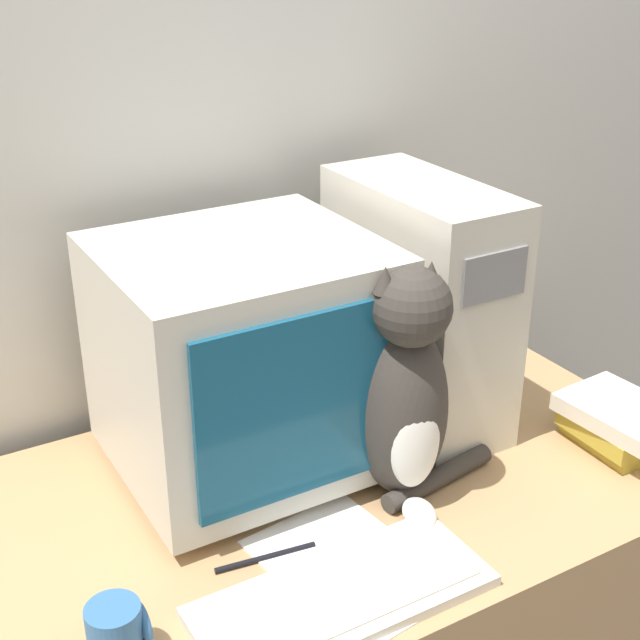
# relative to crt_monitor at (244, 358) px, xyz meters

# --- Properties ---
(wall_back) EXTENTS (7.00, 0.05, 2.50)m
(wall_back) POSITION_rel_crt_monitor_xyz_m (0.02, 0.31, 0.32)
(wall_back) COLOR silver
(wall_back) RESTS_ON ground_plane
(crt_monitor) EXTENTS (0.44, 0.41, 0.41)m
(crt_monitor) POSITION_rel_crt_monitor_xyz_m (0.00, 0.00, 0.00)
(crt_monitor) COLOR beige
(crt_monitor) RESTS_ON desk
(computer_tower) EXTENTS (0.19, 0.40, 0.46)m
(computer_tower) POSITION_rel_crt_monitor_xyz_m (0.36, 0.00, 0.02)
(computer_tower) COLOR beige
(computer_tower) RESTS_ON desk
(keyboard) EXTENTS (0.43, 0.18, 0.02)m
(keyboard) POSITION_rel_crt_monitor_xyz_m (-0.04, -0.38, -0.20)
(keyboard) COLOR silver
(keyboard) RESTS_ON desk
(cat) EXTENTS (0.28, 0.25, 0.42)m
(cat) POSITION_rel_crt_monitor_xyz_m (0.19, -0.20, -0.03)
(cat) COLOR #38332D
(cat) RESTS_ON desk
(book_stack) EXTENTS (0.17, 0.21, 0.09)m
(book_stack) POSITION_rel_crt_monitor_xyz_m (0.61, -0.29, -0.16)
(book_stack) COLOR gold
(book_stack) RESTS_ON desk
(pen) EXTENTS (0.16, 0.03, 0.01)m
(pen) POSITION_rel_crt_monitor_xyz_m (-0.09, -0.24, -0.21)
(pen) COLOR black
(pen) RESTS_ON desk
(paper_sheet) EXTENTS (0.24, 0.32, 0.00)m
(paper_sheet) POSITION_rel_crt_monitor_xyz_m (0.01, -0.32, -0.21)
(paper_sheet) COLOR white
(paper_sheet) RESTS_ON desk
(mug) EXTENTS (0.08, 0.07, 0.09)m
(mug) POSITION_rel_crt_monitor_xyz_m (-0.34, -0.32, -0.17)
(mug) COLOR #33669E
(mug) RESTS_ON desk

